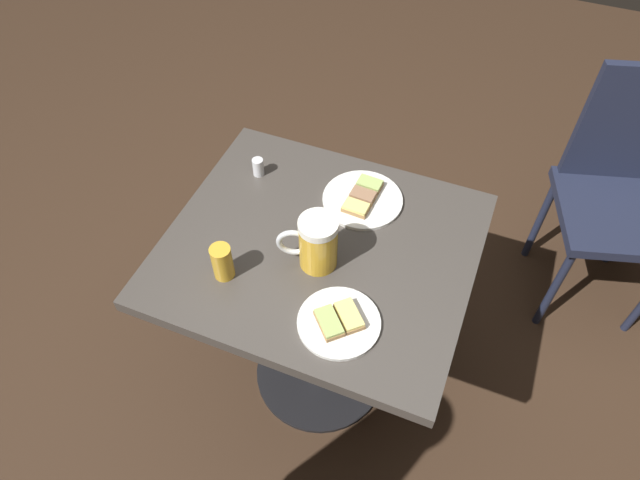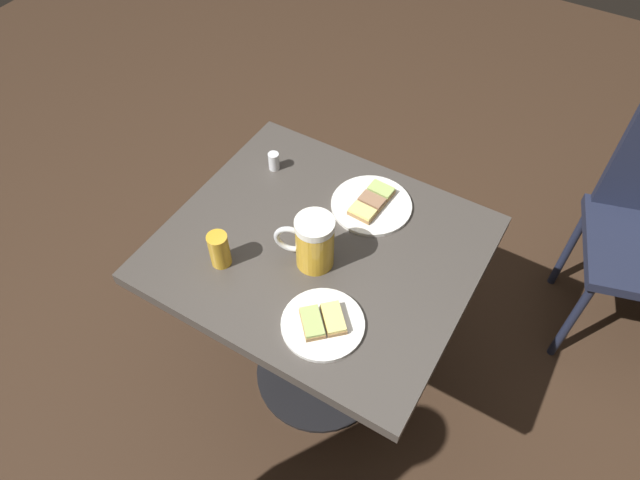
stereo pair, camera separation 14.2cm
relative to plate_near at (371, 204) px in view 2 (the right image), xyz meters
The scene contains 7 objects.
ground_plane 0.74m from the plate_near, 104.89° to the right, with size 6.00×6.00×0.00m, color #382619.
cafe_table 0.25m from the plate_near, 104.89° to the right, with size 0.77×0.68×0.71m.
plate_near is the anchor object (origin of this frame).
plate_far 0.39m from the plate_near, 78.72° to the right, with size 0.19×0.19×0.03m.
beer_mug 0.25m from the plate_near, 98.93° to the right, with size 0.15×0.10×0.15m.
beer_glass_small 0.43m from the plate_near, 122.93° to the right, with size 0.05×0.05×0.10m, color gold.
salt_shaker 0.31m from the plate_near, behind, with size 0.03×0.03×0.05m, color silver.
Camera 2 is at (0.46, -0.77, 1.83)m, focal length 31.87 mm.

